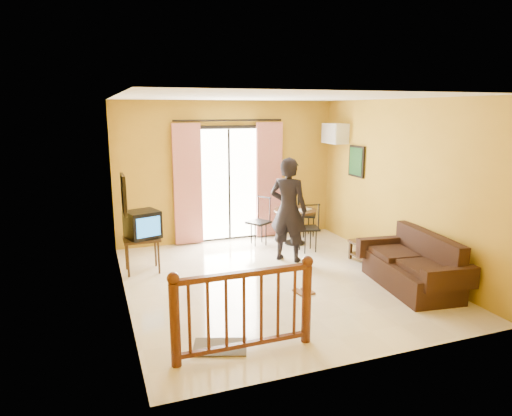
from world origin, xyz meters
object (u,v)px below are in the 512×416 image
object	(u,v)px
dining_table	(295,217)
coffee_table	(370,251)
standing_person	(288,210)
sofa	(414,268)
television	(143,224)

from	to	relation	value
dining_table	coffee_table	xyz separation A→B (m)	(0.71, -1.57, -0.31)
coffee_table	dining_table	bearing A→B (deg)	114.43
coffee_table	standing_person	distance (m)	1.58
dining_table	sofa	distance (m)	2.80
dining_table	standing_person	bearing A→B (deg)	-121.64
dining_table	standing_person	xyz separation A→B (m)	(-0.55, -0.89, 0.37)
dining_table	sofa	xyz separation A→B (m)	(0.72, -2.69, -0.24)
coffee_table	sofa	distance (m)	1.13
television	coffee_table	world-z (taller)	television
sofa	standing_person	bearing A→B (deg)	132.16
dining_table	coffee_table	bearing A→B (deg)	-65.57
television	standing_person	distance (m)	2.48
standing_person	sofa	bearing A→B (deg)	168.50
television	sofa	size ratio (longest dim) A/B	0.33
television	coffee_table	size ratio (longest dim) A/B	0.76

